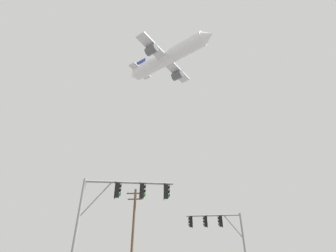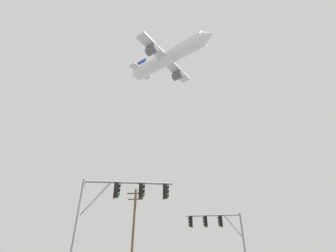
{
  "view_description": "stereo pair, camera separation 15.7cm",
  "coord_description": "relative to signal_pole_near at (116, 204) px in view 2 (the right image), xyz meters",
  "views": [
    {
      "loc": [
        0.39,
        -6.91,
        1.78
      ],
      "look_at": [
        -1.72,
        17.67,
        16.04
      ],
      "focal_mm": 26.17,
      "sensor_mm": 36.0,
      "label": 1
    },
    {
      "loc": [
        0.54,
        -6.89,
        1.78
      ],
      "look_at": [
        -1.72,
        17.67,
        16.04
      ],
      "focal_mm": 26.17,
      "sensor_mm": 36.0,
      "label": 2
    }
  ],
  "objects": [
    {
      "name": "signal_pole_near",
      "position": [
        0.0,
        0.0,
        0.0
      ],
      "size": [
        5.76,
        1.29,
        6.75
      ],
      "color": "gray",
      "rests_on": "ground"
    },
    {
      "name": "signal_pole_far",
      "position": [
        7.16,
        8.65,
        -0.52
      ],
      "size": [
        5.02,
        0.57,
        6.09
      ],
      "color": "gray",
      "rests_on": "ground"
    },
    {
      "name": "utility_pole",
      "position": [
        -2.0,
        14.17,
        0.16
      ],
      "size": [
        2.2,
        0.28,
        10.1
      ],
      "color": "brown",
      "rests_on": "ground"
    },
    {
      "name": "airplane",
      "position": [
        1.03,
        23.61,
        36.57
      ],
      "size": [
        20.38,
        15.74,
        6.04
      ],
      "color": "white"
    }
  ]
}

